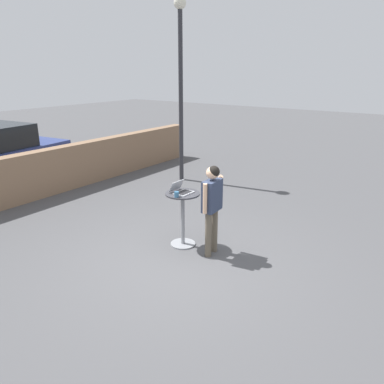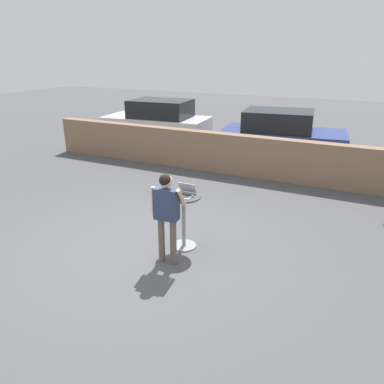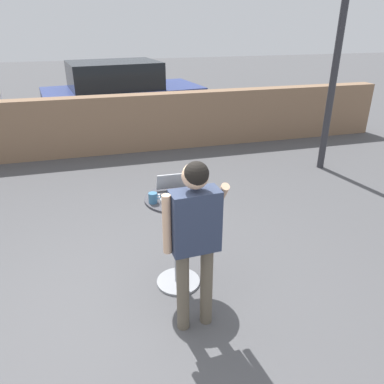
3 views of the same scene
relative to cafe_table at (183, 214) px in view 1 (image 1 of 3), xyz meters
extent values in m
plane|color=#4C4C4F|center=(-0.59, -0.37, -0.61)|extent=(50.00, 50.00, 0.00)
cube|color=#84664C|center=(-0.59, 4.53, -0.03)|extent=(12.75, 0.35, 1.16)
cylinder|color=gray|center=(0.00, 0.00, -0.59)|extent=(0.45, 0.45, 0.03)
cylinder|color=gray|center=(0.00, 0.00, -0.11)|extent=(0.07, 0.07, 0.95)
cylinder|color=#333338|center=(0.00, 0.00, 0.38)|extent=(0.61, 0.61, 0.02)
cube|color=#B7BABF|center=(0.00, -0.03, 0.40)|extent=(0.33, 0.24, 0.02)
cube|color=black|center=(0.00, -0.03, 0.41)|extent=(0.29, 0.20, 0.00)
cube|color=#B7BABF|center=(0.00, 0.14, 0.50)|extent=(0.33, 0.11, 0.19)
cube|color=white|center=(0.00, 0.13, 0.50)|extent=(0.31, 0.09, 0.17)
cylinder|color=#336084|center=(-0.24, -0.05, 0.44)|extent=(0.08, 0.08, 0.10)
torus|color=#336084|center=(-0.18, -0.05, 0.44)|extent=(0.04, 0.01, 0.04)
cylinder|color=brown|center=(-0.10, -0.62, -0.20)|extent=(0.11, 0.11, 0.80)
cylinder|color=brown|center=(0.11, -0.60, -0.20)|extent=(0.11, 0.11, 0.80)
cube|color=#2D3851|center=(0.00, -0.61, 0.46)|extent=(0.41, 0.22, 0.53)
sphere|color=#DBAD89|center=(0.00, -0.61, 0.85)|extent=(0.21, 0.21, 0.21)
sphere|color=black|center=(0.01, -0.64, 0.88)|extent=(0.19, 0.19, 0.19)
cylinder|color=#DBAD89|center=(-0.23, -0.63, 0.48)|extent=(0.07, 0.07, 0.50)
cylinder|color=#DBAD89|center=(0.23, -0.52, 0.58)|extent=(0.09, 0.31, 0.39)
cylinder|color=black|center=(1.29, 7.80, -0.28)|extent=(0.68, 0.31, 0.65)
cylinder|color=black|center=(1.52, 6.06, -0.28)|extent=(0.68, 0.31, 0.65)
cylinder|color=#2D2D33|center=(3.37, 2.59, 1.65)|extent=(0.12, 0.12, 4.51)
sphere|color=silver|center=(3.37, 2.59, 4.04)|extent=(0.32, 0.32, 0.32)
camera|label=1|loc=(-4.96, -3.76, 2.47)|focal=35.00mm
camera|label=2|loc=(2.80, -5.42, 2.77)|focal=35.00mm
camera|label=3|loc=(-0.72, -3.11, 1.92)|focal=35.00mm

